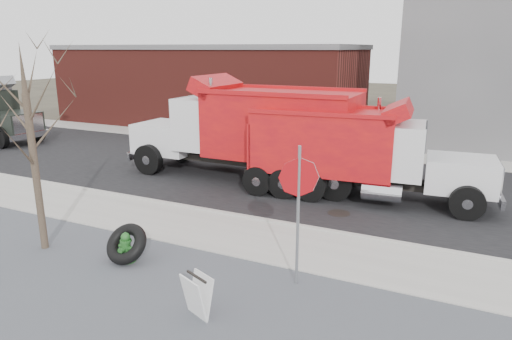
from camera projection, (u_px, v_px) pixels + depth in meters
The scene contains 14 objects.
ground at pixel (204, 234), 12.79m from camera, with size 120.00×120.00×0.00m, color #383328.
gravel_verge at pixel (117, 291), 9.73m from camera, with size 60.00×5.00×0.03m, color slate.
sidewalk at pixel (208, 230), 13.00m from camera, with size 60.00×2.50×0.06m, color #9E9B93.
curb at pixel (230, 214), 14.13m from camera, with size 60.00×0.15×0.11m, color #9E9B93.
road at pixel (287, 178), 18.28m from camera, with size 60.00×9.40×0.02m, color black.
far_sidewalk at pixel (328, 150), 23.25m from camera, with size 60.00×2.00×0.06m, color #9E9B93.
building_brick at pixel (209, 84), 31.08m from camera, with size 20.20×8.20×5.30m.
bare_tree at pixel (29, 123), 10.99m from camera, with size 3.20×3.20×5.20m.
fire_hydrant at pixel (126, 249), 11.00m from camera, with size 0.44×0.43×0.78m.
truck_tire at pixel (127, 244), 11.01m from camera, with size 1.06×0.94×0.97m.
stop_sign at pixel (299, 193), 9.53m from camera, with size 0.76×0.42×3.12m.
sandwich_board at pixel (197, 296), 8.71m from camera, with size 0.72×0.60×0.86m.
dump_truck_red_a at pixel (355, 149), 15.51m from camera, with size 8.44×2.93×3.38m.
dump_truck_red_b at pixel (251, 129), 17.64m from camera, with size 9.51×2.75×3.97m.
Camera 1 is at (6.43, -10.10, 5.04)m, focal length 32.00 mm.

